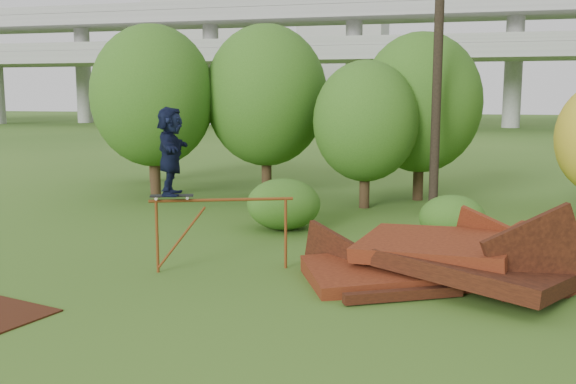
# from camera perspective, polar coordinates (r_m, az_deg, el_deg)

# --- Properties ---
(ground) EXTENTS (240.00, 240.00, 0.00)m
(ground) POSITION_cam_1_polar(r_m,az_deg,el_deg) (11.71, 1.41, -9.34)
(ground) COLOR #2D5116
(ground) RESTS_ON ground
(scrap_pile) EXTENTS (5.63, 3.51, 2.17)m
(scrap_pile) POSITION_cam_1_polar(r_m,az_deg,el_deg) (12.66, 13.04, -6.20)
(scrap_pile) COLOR #43180C
(scrap_pile) RESTS_ON ground
(grind_rail) EXTENTS (2.77, 1.13, 1.52)m
(grind_rail) POSITION_cam_1_polar(r_m,az_deg,el_deg) (13.27, -5.90, -2.19)
(grind_rail) COLOR brown
(grind_rail) RESTS_ON ground
(skateboard) EXTENTS (0.89, 0.53, 0.09)m
(skateboard) POSITION_cam_1_polar(r_m,az_deg,el_deg) (13.21, -10.29, -0.33)
(skateboard) COLOR black
(skateboard) RESTS_ON grind_rail
(skater) EXTENTS (0.98, 1.73, 1.78)m
(skater) POSITION_cam_1_polar(r_m,az_deg,el_deg) (13.10, -10.40, 3.59)
(skater) COLOR black
(skater) RESTS_ON skateboard
(tree_0) EXTENTS (4.30, 4.30, 6.06)m
(tree_0) POSITION_cam_1_polar(r_m,az_deg,el_deg) (23.14, -11.93, 8.35)
(tree_0) COLOR black
(tree_0) RESTS_ON ground
(tree_1) EXTENTS (4.41, 4.41, 6.14)m
(tree_1) POSITION_cam_1_polar(r_m,az_deg,el_deg) (23.36, -1.95, 8.55)
(tree_1) COLOR black
(tree_1) RESTS_ON ground
(tree_2) EXTENTS (3.35, 3.35, 4.72)m
(tree_2) POSITION_cam_1_polar(r_m,az_deg,el_deg) (20.64, 6.92, 6.25)
(tree_2) COLOR black
(tree_2) RESTS_ON ground
(tree_3) EXTENTS (4.14, 4.14, 5.74)m
(tree_3) POSITION_cam_1_polar(r_m,az_deg,el_deg) (22.49, 11.69, 7.77)
(tree_3) COLOR black
(tree_3) RESTS_ON ground
(tree_6) EXTENTS (3.28, 3.28, 4.59)m
(tree_6) POSITION_cam_1_polar(r_m,az_deg,el_deg) (27.43, -12.04, 6.49)
(tree_6) COLOR black
(tree_6) RESTS_ON ground
(shrub_left) EXTENTS (2.01, 1.86, 1.39)m
(shrub_left) POSITION_cam_1_polar(r_m,az_deg,el_deg) (17.32, -0.39, -1.08)
(shrub_left) COLOR #254A13
(shrub_left) RESTS_ON ground
(shrub_right) EXTENTS (1.64, 1.51, 1.16)m
(shrub_right) POSITION_cam_1_polar(r_m,az_deg,el_deg) (16.46, 14.40, -2.27)
(shrub_right) COLOR #254A13
(shrub_right) RESTS_ON ground
(utility_pole) EXTENTS (1.40, 0.28, 9.09)m
(utility_pole) POSITION_cam_1_polar(r_m,az_deg,el_deg) (19.91, 13.17, 11.28)
(utility_pole) COLOR black
(utility_pole) RESTS_ON ground
(freeway_overpass) EXTENTS (160.00, 15.00, 13.70)m
(freeway_overpass) POSITION_cam_1_polar(r_m,az_deg,el_deg) (74.13, 12.63, 13.57)
(freeway_overpass) COLOR gray
(freeway_overpass) RESTS_ON ground
(building_left) EXTENTS (18.00, 16.00, 35.00)m
(building_left) POSITION_cam_1_polar(r_m,az_deg,el_deg) (114.19, -6.88, 15.50)
(building_left) COLOR #9E9E99
(building_left) RESTS_ON ground
(building_right) EXTENTS (14.00, 14.00, 28.00)m
(building_right) POSITION_cam_1_polar(r_m,az_deg,el_deg) (114.84, 5.07, 13.73)
(building_right) COLOR #9E9E99
(building_right) RESTS_ON ground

